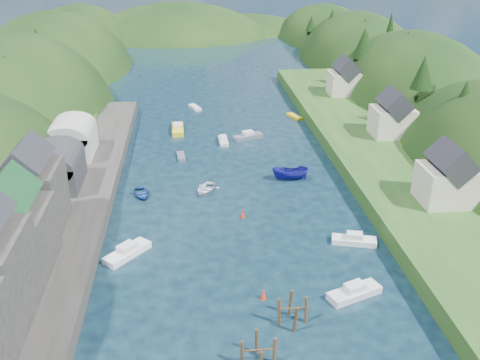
{
  "coord_description": "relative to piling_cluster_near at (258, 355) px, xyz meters",
  "views": [
    {
      "loc": [
        -6.51,
        -39.05,
        35.12
      ],
      "look_at": [
        0.0,
        28.0,
        4.0
      ],
      "focal_mm": 40.0,
      "sensor_mm": 36.0,
      "label": 1
    }
  ],
  "objects": [
    {
      "name": "boat_sheds",
      "position": [
        -24.66,
        41.79,
        4.18
      ],
      "size": [
        7.0,
        21.0,
        7.5
      ],
      "color": "#2D2D30",
      "rests_on": "quay_left"
    },
    {
      "name": "far_hills",
      "position": [
        2.56,
        176.8,
        -11.89
      ],
      "size": [
        103.0,
        68.0,
        44.0
      ],
      "color": "black",
      "rests_on": "ground"
    },
    {
      "name": "channel_buoy_far",
      "position": [
        1.4,
        27.37,
        -0.61
      ],
      "size": [
        0.7,
        0.7,
        1.1
      ],
      "color": "red",
      "rests_on": "ground"
    },
    {
      "name": "quay_left",
      "position": [
        -22.66,
        22.79,
        -0.09
      ],
      "size": [
        12.0,
        110.0,
        2.0
      ],
      "primitive_type": "cube",
      "color": "#2D2B28",
      "rests_on": "ground"
    },
    {
      "name": "ground",
      "position": [
        1.34,
        52.79,
        -1.09
      ],
      "size": [
        600.0,
        600.0,
        0.0
      ],
      "primitive_type": "plane",
      "color": "black",
      "rests_on": "ground"
    },
    {
      "name": "right_bank_cottages",
      "position": [
        29.34,
        51.12,
        4.75
      ],
      "size": [
        9.0,
        59.24,
        8.41
      ],
      "color": "beige",
      "rests_on": "terrace_right"
    },
    {
      "name": "hillside_right",
      "position": [
        46.34,
        77.79,
        -8.51
      ],
      "size": [
        36.0,
        245.56,
        48.0
      ],
      "color": "black",
      "rests_on": "ground"
    },
    {
      "name": "hillside_left",
      "position": [
        -43.66,
        77.79,
        -9.13
      ],
      "size": [
        44.0,
        245.56,
        52.0
      ],
      "color": "black",
      "rests_on": "ground"
    },
    {
      "name": "moored_boats",
      "position": [
        -1.51,
        26.03,
        -0.47
      ],
      "size": [
        36.18,
        95.52,
        2.26
      ],
      "color": "silver",
      "rests_on": "ground"
    },
    {
      "name": "piling_cluster_near",
      "position": [
        0.0,
        0.0,
        0.0
      ],
      "size": [
        3.43,
        3.18,
        3.32
      ],
      "color": "#382314",
      "rests_on": "ground"
    },
    {
      "name": "terrace_right",
      "position": [
        26.34,
        42.79,
        0.11
      ],
      "size": [
        16.0,
        120.0,
        2.4
      ],
      "primitive_type": "cube",
      "color": "#234719",
      "rests_on": "ground"
    },
    {
      "name": "hill_trees",
      "position": [
        2.93,
        67.09,
        9.93
      ],
      "size": [
        92.62,
        146.97,
        12.43
      ],
      "color": "black",
      "rests_on": "ground"
    },
    {
      "name": "piling_cluster_far",
      "position": [
        4.07,
        5.23,
        0.12
      ],
      "size": [
        3.2,
        2.98,
        3.57
      ],
      "color": "#382314",
      "rests_on": "ground"
    },
    {
      "name": "channel_buoy_near",
      "position": [
        1.73,
        9.34,
        -0.61
      ],
      "size": [
        0.7,
        0.7,
        1.1
      ],
      "color": "red",
      "rests_on": "ground"
    }
  ]
}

